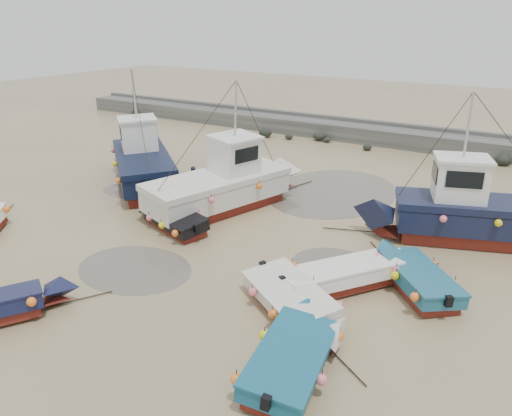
# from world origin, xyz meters

# --- Properties ---
(ground) EXTENTS (120.00, 120.00, 0.00)m
(ground) POSITION_xyz_m (0.00, 0.00, 0.00)
(ground) COLOR tan
(ground) RESTS_ON ground
(seawall) EXTENTS (60.00, 4.92, 1.50)m
(seawall) POSITION_xyz_m (0.05, 21.99, 0.63)
(seawall) COLOR slate
(seawall) RESTS_ON ground
(puddle_a) EXTENTS (4.65, 4.65, 0.01)m
(puddle_a) POSITION_xyz_m (-2.29, -2.09, 0.00)
(puddle_a) COLOR #5C564B
(puddle_a) RESTS_ON ground
(puddle_b) EXTENTS (3.33, 3.33, 0.01)m
(puddle_b) POSITION_xyz_m (4.03, 2.15, 0.00)
(puddle_b) COLOR #5C564B
(puddle_b) RESTS_ON ground
(puddle_c) EXTENTS (3.43, 3.43, 0.01)m
(puddle_c) POSITION_xyz_m (-8.90, 4.31, 0.00)
(puddle_c) COLOR #5C564B
(puddle_c) RESTS_ON ground
(puddle_d) EXTENTS (6.63, 6.63, 0.01)m
(puddle_d) POSITION_xyz_m (0.58, 10.07, 0.00)
(puddle_d) COLOR #5C564B
(puddle_d) RESTS_ON ground
(dinghy_2) EXTENTS (2.40, 5.96, 1.43)m
(dinghy_2) POSITION_xyz_m (5.46, -4.00, 0.55)
(dinghy_2) COLOR maroon
(dinghy_2) RESTS_ON ground
(dinghy_3) EXTENTS (4.55, 5.91, 1.43)m
(dinghy_3) POSITION_xyz_m (5.12, 0.94, 0.53)
(dinghy_3) COLOR maroon
(dinghy_3) RESTS_ON ground
(dinghy_4) EXTENTS (5.66, 2.79, 1.43)m
(dinghy_4) POSITION_xyz_m (-3.67, 1.73, 0.55)
(dinghy_4) COLOR maroon
(dinghy_4) RESTS_ON ground
(dinghy_5) EXTENTS (5.41, 3.94, 1.43)m
(dinghy_5) POSITION_xyz_m (4.38, -1.71, 0.55)
(dinghy_5) COLOR maroon
(dinghy_5) RESTS_ON ground
(dinghy_6) EXTENTS (4.53, 4.89, 1.43)m
(dinghy_6) POSITION_xyz_m (7.00, 2.09, 0.55)
(dinghy_6) COLOR maroon
(dinghy_6) RESTS_ON ground
(cabin_boat_0) EXTENTS (9.26, 8.26, 6.22)m
(cabin_boat_0) POSITION_xyz_m (-9.41, 5.95, 1.31)
(cabin_boat_0) COLOR maroon
(cabin_boat_0) RESTS_ON ground
(cabin_boat_1) EXTENTS (4.84, 10.43, 6.22)m
(cabin_boat_1) POSITION_xyz_m (-2.89, 5.01, 1.33)
(cabin_boat_1) COLOR maroon
(cabin_boat_1) RESTS_ON ground
(cabin_boat_2) EXTENTS (9.48, 4.82, 6.22)m
(cabin_boat_2) POSITION_xyz_m (7.63, 7.03, 1.36)
(cabin_boat_2) COLOR maroon
(cabin_boat_2) RESTS_ON ground
(person) EXTENTS (0.69, 0.60, 1.61)m
(person) POSITION_xyz_m (-5.53, 5.67, 0.00)
(person) COLOR #191F36
(person) RESTS_ON ground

